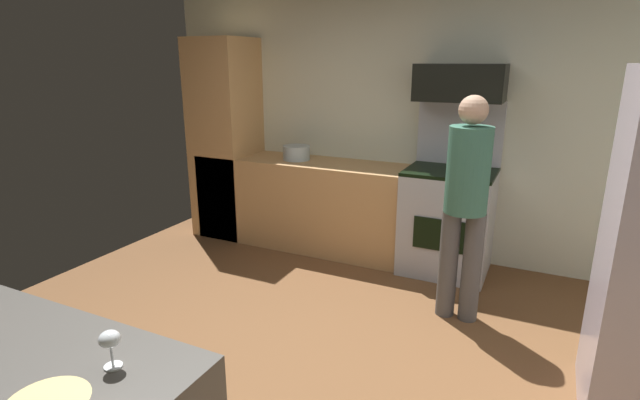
% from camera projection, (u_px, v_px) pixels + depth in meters
% --- Properties ---
extents(ground_plane, '(5.20, 4.80, 0.02)m').
position_uv_depth(ground_plane, '(292.00, 373.00, 3.01)').
color(ground_plane, brown).
extents(wall_back, '(5.20, 0.12, 2.60)m').
position_uv_depth(wall_back, '(407.00, 122.00, 4.66)').
color(wall_back, silver).
rests_on(wall_back, ground).
extents(lower_cabinet_run, '(2.40, 0.60, 0.90)m').
position_uv_depth(lower_cabinet_run, '(308.00, 204.00, 4.97)').
color(lower_cabinet_run, tan).
rests_on(lower_cabinet_run, ground).
extents(cabinet_column, '(0.60, 0.60, 2.10)m').
position_uv_depth(cabinet_column, '(226.00, 139.00, 5.22)').
color(cabinet_column, tan).
rests_on(cabinet_column, ground).
extents(oven_range, '(0.76, 0.65, 1.53)m').
position_uv_depth(oven_range, '(448.00, 216.00, 4.35)').
color(oven_range, '#B8BBC5').
rests_on(oven_range, ground).
extents(microwave, '(0.74, 0.38, 0.31)m').
position_uv_depth(microwave, '(460.00, 83.00, 4.09)').
color(microwave, black).
rests_on(microwave, oven_range).
extents(person_cook, '(0.31, 0.30, 1.65)m').
position_uv_depth(person_cook, '(466.00, 199.00, 3.41)').
color(person_cook, '#535353').
rests_on(person_cook, ground).
extents(wine_glass_mid, '(0.07, 0.07, 0.13)m').
position_uv_depth(wine_glass_mid, '(110.00, 341.00, 1.56)').
color(wine_glass_mid, silver).
rests_on(wine_glass_mid, counter_island).
extents(stock_pot, '(0.27, 0.27, 0.14)m').
position_uv_depth(stock_pot, '(296.00, 153.00, 4.88)').
color(stock_pot, '#ADBEC4').
rests_on(stock_pot, lower_cabinet_run).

